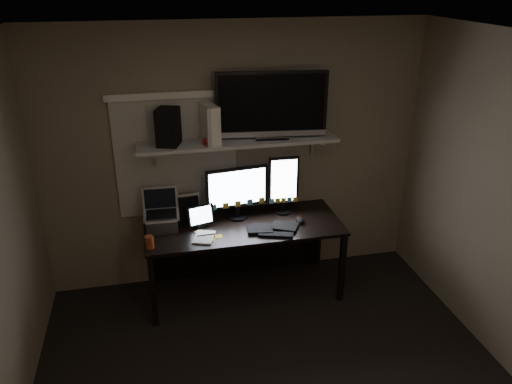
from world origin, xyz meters
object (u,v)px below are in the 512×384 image
object	(u,v)px
keyboard	(272,228)
tv	(271,105)
laptop	(161,211)
monitor_landscape	(237,193)
desk	(241,235)
game_console	(210,124)
speaker	(168,127)
mouse	(300,220)
monitor_portrait	(283,185)
cup	(149,242)
tablet	(201,216)

from	to	relation	value
keyboard	tv	bearing A→B (deg)	97.55
laptop	monitor_landscape	bearing A→B (deg)	8.73
desk	tv	bearing A→B (deg)	14.92
game_console	tv	bearing A→B (deg)	-12.76
tv	monitor_landscape	bearing A→B (deg)	-164.79
monitor_landscape	tv	bearing A→B (deg)	2.11
keyboard	speaker	xyz separation A→B (m)	(-0.85, 0.35, 0.90)
tv	game_console	size ratio (longest dim) A/B	2.94
monitor_landscape	mouse	size ratio (longest dim) A/B	4.92
monitor_portrait	game_console	world-z (taller)	game_console
cup	tv	bearing A→B (deg)	21.25
cup	tv	xyz separation A→B (m)	(1.16, 0.45, 0.99)
desk	cup	distance (m)	0.96
mouse	monitor_portrait	bearing A→B (deg)	120.46
laptop	tv	distance (m)	1.36
game_console	mouse	bearing A→B (deg)	-32.43
desk	monitor_landscape	size ratio (longest dim) A/B	3.06
tablet	speaker	distance (m)	0.85
speaker	monitor_portrait	bearing A→B (deg)	17.39
monitor_portrait	cup	bearing A→B (deg)	-159.69
game_console	cup	bearing A→B (deg)	-157.84
tv	speaker	bearing A→B (deg)	-173.45
laptop	cup	distance (m)	0.36
desk	cup	xyz separation A→B (m)	(-0.85, -0.37, 0.23)
keyboard	speaker	size ratio (longest dim) A/B	1.45
monitor_portrait	mouse	world-z (taller)	monitor_portrait
desk	tablet	world-z (taller)	tablet
laptop	game_console	xyz separation A→B (m)	(0.48, 0.12, 0.74)
monitor_landscape	game_console	distance (m)	0.70
keyboard	tablet	xyz separation A→B (m)	(-0.62, 0.20, 0.09)
keyboard	cup	world-z (taller)	cup
keyboard	mouse	xyz separation A→B (m)	(0.28, 0.09, 0.01)
monitor_portrait	tv	world-z (taller)	tv
monitor_landscape	tablet	distance (m)	0.40
mouse	tablet	size ratio (longest dim) A/B	0.49
cup	laptop	bearing A→B (deg)	69.06
monitor_landscape	desk	bearing A→B (deg)	-50.89
laptop	tv	bearing A→B (deg)	9.55
monitor_landscape	game_console	world-z (taller)	game_console
speaker	keyboard	bearing A→B (deg)	-3.26
monitor_landscape	keyboard	bearing A→B (deg)	-55.71
tablet	speaker	bearing A→B (deg)	131.51
tablet	cup	size ratio (longest dim) A/B	2.24
monitor_portrait	speaker	bearing A→B (deg)	-179.24
keyboard	mouse	world-z (taller)	mouse
mouse	keyboard	bearing A→B (deg)	-155.53
monitor_landscape	monitor_portrait	xyz separation A→B (m)	(0.45, 0.02, 0.03)
cup	speaker	distance (m)	0.99
laptop	game_console	world-z (taller)	game_console
monitor_landscape	mouse	world-z (taller)	monitor_landscape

